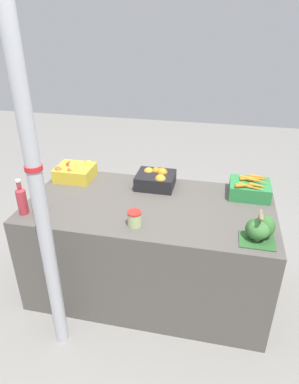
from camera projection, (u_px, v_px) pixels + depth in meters
ground_plane at (150, 286)px, 2.96m from camera, size 10.00×10.00×0.00m
market_table at (150, 248)px, 2.76m from camera, size 1.85×0.95×0.82m
support_pole at (35, 177)px, 1.88m from camera, size 0.10×0.10×2.59m
apple_crate at (74, 171)px, 2.92m from camera, size 0.31×0.27×0.15m
orange_crate at (156, 179)px, 2.80m from camera, size 0.31×0.27×0.15m
carrot_crate at (250, 188)px, 2.65m from camera, size 0.31×0.28×0.15m
broccoli_pile at (259, 229)px, 2.13m from camera, size 0.22×0.20×0.17m
juice_bottle_ruby at (22, 200)px, 2.40m from camera, size 0.07×0.07×0.27m
juice_bottle_amber at (38, 201)px, 2.38m from camera, size 0.06×0.06×0.27m
pickle_jar at (135, 219)px, 2.29m from camera, size 0.10×0.10×0.11m
sparrow_bird at (261, 217)px, 2.04m from camera, size 0.04×0.14×0.05m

